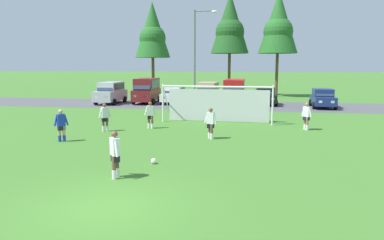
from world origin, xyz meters
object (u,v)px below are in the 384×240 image
at_px(soccer_goal, 218,103).
at_px(player_winger_right, 105,117).
at_px(parked_car_slot_far_left, 111,92).
at_px(parked_car_slot_center_right, 234,92).
at_px(soccer_ball, 154,161).
at_px(parked_car_slot_left, 147,90).
at_px(parked_car_slot_far_right, 323,98).
at_px(parked_car_slot_right, 265,96).
at_px(street_lamp, 196,60).
at_px(parked_car_slot_center, 208,93).
at_px(player_winger_left, 115,154).
at_px(player_midfield_center, 306,116).
at_px(player_defender_far, 61,125).
at_px(player_trailing_back, 150,115).
at_px(parked_car_slot_center_left, 174,95).
at_px(player_striker_near, 211,123).

relative_size(soccer_goal, player_winger_right, 4.57).
xyz_separation_m(parked_car_slot_far_left, parked_car_slot_center_right, (12.47, -0.42, 0.23)).
xyz_separation_m(soccer_ball, player_winger_right, (-4.74, 6.40, 0.71)).
relative_size(soccer_goal, parked_car_slot_left, 1.53).
xyz_separation_m(soccer_ball, parked_car_slot_left, (-7.00, 22.30, 1.23)).
bearing_deg(player_winger_right, soccer_goal, 37.81).
bearing_deg(soccer_goal, parked_car_slot_far_right, 48.76).
distance_m(parked_car_slot_right, street_lamp, 9.30).
distance_m(soccer_ball, parked_car_slot_center, 22.56).
distance_m(soccer_goal, parked_car_slot_left, 13.95).
bearing_deg(parked_car_slot_far_right, player_winger_left, -115.22).
xyz_separation_m(player_winger_left, parked_car_slot_right, (5.69, 24.60, 0.05)).
distance_m(player_midfield_center, player_defender_far, 13.85).
xyz_separation_m(player_winger_right, player_trailing_back, (2.34, 1.39, 0.00)).
height_order(player_trailing_back, parked_car_slot_far_right, parked_car_slot_far_right).
xyz_separation_m(soccer_ball, soccer_goal, (1.39, 11.16, 1.18)).
bearing_deg(parked_car_slot_center_right, player_trailing_back, -108.58).
distance_m(player_winger_right, street_lamp, 11.07).
distance_m(soccer_goal, parked_car_slot_center_left, 12.54).
bearing_deg(player_winger_left, player_midfield_center, 54.41).
bearing_deg(player_winger_right, soccer_ball, -53.48).
bearing_deg(parked_car_slot_left, player_winger_left, -75.64).
bearing_deg(player_winger_right, player_defender_far, -107.89).
bearing_deg(player_winger_right, parked_car_slot_right, 59.33).
bearing_deg(parked_car_slot_far_left, player_defender_far, -75.25).
relative_size(player_winger_left, parked_car_slot_right, 0.38).
bearing_deg(player_winger_left, parked_car_slot_right, 76.97).
bearing_deg(parked_car_slot_center_left, player_striker_near, -71.41).
relative_size(player_defender_far, player_trailing_back, 1.00).
bearing_deg(player_striker_near, parked_car_slot_right, 79.32).
height_order(soccer_goal, street_lamp, street_lamp).
height_order(player_defender_far, parked_car_slot_center_left, parked_car_slot_center_left).
distance_m(player_midfield_center, parked_car_slot_far_right, 12.51).
relative_size(player_defender_far, parked_car_slot_center_left, 0.38).
bearing_deg(parked_car_slot_left, player_defender_far, -86.22).
xyz_separation_m(player_defender_far, parked_car_slot_center, (5.02, 19.23, 0.29)).
bearing_deg(player_striker_near, parked_car_slot_center_right, 88.62).
height_order(player_midfield_center, parked_car_slot_center_left, parked_car_slot_center_left).
height_order(parked_car_slot_right, parked_car_slot_far_right, same).
bearing_deg(player_defender_far, player_midfield_center, 23.69).
bearing_deg(soccer_ball, street_lamp, 93.14).
distance_m(player_defender_far, player_winger_right, 3.26).
relative_size(parked_car_slot_far_left, parked_car_slot_center, 0.98).
bearing_deg(street_lamp, soccer_goal, -65.66).
xyz_separation_m(soccer_ball, street_lamp, (-0.89, 16.19, 4.15)).
bearing_deg(street_lamp, parked_car_slot_far_right, 23.74).
distance_m(soccer_goal, street_lamp, 6.27).
distance_m(soccer_ball, street_lamp, 16.74).
bearing_deg(parked_car_slot_center, soccer_goal, -79.46).
distance_m(soccer_ball, parked_car_slot_center_right, 20.98).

